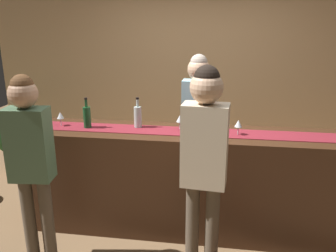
{
  "coord_description": "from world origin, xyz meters",
  "views": [
    {
      "loc": [
        0.31,
        -3.12,
        2.03
      ],
      "look_at": [
        -0.15,
        0.0,
        1.08
      ],
      "focal_mm": 37.13,
      "sensor_mm": 36.0,
      "label": 1
    }
  ],
  "objects_px": {
    "customer_sipping": "(204,152)",
    "bartender": "(198,114)",
    "wine_glass_near_customer": "(60,116)",
    "wine_glass_far_end": "(238,124)",
    "customer_browsing": "(30,152)",
    "wine_bottle_green": "(87,117)",
    "wine_glass_mid_counter": "(180,119)",
    "wine_bottle_clear": "(138,116)",
    "potted_plant_tall": "(18,136)"
  },
  "relations": [
    {
      "from": "wine_glass_mid_counter",
      "to": "customer_sipping",
      "type": "bearing_deg",
      "value": -69.21
    },
    {
      "from": "potted_plant_tall",
      "to": "wine_glass_far_end",
      "type": "bearing_deg",
      "value": -19.45
    },
    {
      "from": "wine_glass_near_customer",
      "to": "customer_browsing",
      "type": "distance_m",
      "value": 0.69
    },
    {
      "from": "wine_glass_near_customer",
      "to": "potted_plant_tall",
      "type": "height_order",
      "value": "wine_glass_near_customer"
    },
    {
      "from": "wine_bottle_clear",
      "to": "bartender",
      "type": "xyz_separation_m",
      "value": [
        0.55,
        0.51,
        -0.09
      ]
    },
    {
      "from": "wine_glass_mid_counter",
      "to": "wine_glass_far_end",
      "type": "relative_size",
      "value": 1.0
    },
    {
      "from": "wine_bottle_green",
      "to": "wine_glass_near_customer",
      "type": "bearing_deg",
      "value": 175.11
    },
    {
      "from": "potted_plant_tall",
      "to": "wine_glass_mid_counter",
      "type": "bearing_deg",
      "value": -21.82
    },
    {
      "from": "wine_glass_far_end",
      "to": "customer_browsing",
      "type": "bearing_deg",
      "value": -159.29
    },
    {
      "from": "customer_browsing",
      "to": "potted_plant_tall",
      "type": "distance_m",
      "value": 2.07
    },
    {
      "from": "wine_glass_near_customer",
      "to": "wine_glass_mid_counter",
      "type": "distance_m",
      "value": 1.19
    },
    {
      "from": "wine_bottle_green",
      "to": "wine_glass_far_end",
      "type": "relative_size",
      "value": 2.1
    },
    {
      "from": "wine_bottle_clear",
      "to": "customer_sipping",
      "type": "distance_m",
      "value": 1.0
    },
    {
      "from": "wine_bottle_green",
      "to": "customer_browsing",
      "type": "distance_m",
      "value": 0.71
    },
    {
      "from": "potted_plant_tall",
      "to": "customer_sipping",
      "type": "bearing_deg",
      "value": -32.41
    },
    {
      "from": "wine_bottle_clear",
      "to": "customer_sipping",
      "type": "relative_size",
      "value": 0.17
    },
    {
      "from": "wine_bottle_clear",
      "to": "wine_glass_mid_counter",
      "type": "height_order",
      "value": "wine_bottle_clear"
    },
    {
      "from": "wine_bottle_clear",
      "to": "wine_glass_far_end",
      "type": "xyz_separation_m",
      "value": [
        0.96,
        -0.09,
        -0.01
      ]
    },
    {
      "from": "wine_bottle_green",
      "to": "wine_glass_mid_counter",
      "type": "relative_size",
      "value": 2.1
    },
    {
      "from": "wine_glass_far_end",
      "to": "customer_sipping",
      "type": "height_order",
      "value": "customer_sipping"
    },
    {
      "from": "wine_bottle_clear",
      "to": "wine_glass_far_end",
      "type": "distance_m",
      "value": 0.97
    },
    {
      "from": "wine_glass_near_customer",
      "to": "customer_sipping",
      "type": "relative_size",
      "value": 0.08
    },
    {
      "from": "wine_glass_near_customer",
      "to": "customer_browsing",
      "type": "bearing_deg",
      "value": -86.62
    },
    {
      "from": "wine_glass_mid_counter",
      "to": "wine_glass_far_end",
      "type": "height_order",
      "value": "same"
    },
    {
      "from": "wine_glass_mid_counter",
      "to": "bartender",
      "type": "relative_size",
      "value": 0.08
    },
    {
      "from": "wine_bottle_green",
      "to": "wine_glass_near_customer",
      "type": "height_order",
      "value": "wine_bottle_green"
    },
    {
      "from": "wine_bottle_clear",
      "to": "wine_glass_near_customer",
      "type": "height_order",
      "value": "wine_bottle_clear"
    },
    {
      "from": "potted_plant_tall",
      "to": "bartender",
      "type": "bearing_deg",
      "value": -9.34
    },
    {
      "from": "wine_glass_near_customer",
      "to": "customer_sipping",
      "type": "bearing_deg",
      "value": -24.4
    },
    {
      "from": "wine_glass_far_end",
      "to": "bartender",
      "type": "distance_m",
      "value": 0.74
    },
    {
      "from": "wine_glass_near_customer",
      "to": "wine_bottle_clear",
      "type": "bearing_deg",
      "value": 4.53
    },
    {
      "from": "wine_bottle_green",
      "to": "customer_sipping",
      "type": "bearing_deg",
      "value": -28.54
    },
    {
      "from": "customer_sipping",
      "to": "bartender",
      "type": "bearing_deg",
      "value": 101.46
    },
    {
      "from": "wine_bottle_green",
      "to": "wine_glass_mid_counter",
      "type": "bearing_deg",
      "value": 4.81
    },
    {
      "from": "wine_glass_far_end",
      "to": "wine_glass_mid_counter",
      "type": "bearing_deg",
      "value": 171.23
    },
    {
      "from": "wine_bottle_clear",
      "to": "bartender",
      "type": "relative_size",
      "value": 0.18
    },
    {
      "from": "wine_glass_far_end",
      "to": "potted_plant_tall",
      "type": "height_order",
      "value": "wine_glass_far_end"
    },
    {
      "from": "wine_glass_mid_counter",
      "to": "customer_sipping",
      "type": "distance_m",
      "value": 0.76
    },
    {
      "from": "wine_glass_mid_counter",
      "to": "bartender",
      "type": "xyz_separation_m",
      "value": [
        0.14,
        0.52,
        -0.08
      ]
    },
    {
      "from": "wine_bottle_green",
      "to": "customer_browsing",
      "type": "bearing_deg",
      "value": -110.78
    },
    {
      "from": "wine_glass_mid_counter",
      "to": "bartender",
      "type": "bearing_deg",
      "value": 75.16
    },
    {
      "from": "wine_bottle_clear",
      "to": "wine_glass_near_customer",
      "type": "relative_size",
      "value": 2.1
    },
    {
      "from": "wine_glass_near_customer",
      "to": "customer_sipping",
      "type": "xyz_separation_m",
      "value": [
        1.46,
        -0.66,
        -0.05
      ]
    },
    {
      "from": "wine_glass_near_customer",
      "to": "customer_sipping",
      "type": "distance_m",
      "value": 1.6
    },
    {
      "from": "wine_bottle_clear",
      "to": "customer_sipping",
      "type": "bearing_deg",
      "value": -46.54
    },
    {
      "from": "wine_bottle_clear",
      "to": "wine_glass_near_customer",
      "type": "xyz_separation_m",
      "value": [
        -0.77,
        -0.06,
        -0.01
      ]
    },
    {
      "from": "wine_glass_near_customer",
      "to": "potted_plant_tall",
      "type": "bearing_deg",
      "value": 138.95
    },
    {
      "from": "customer_browsing",
      "to": "wine_bottle_clear",
      "type": "bearing_deg",
      "value": 39.47
    },
    {
      "from": "wine_bottle_clear",
      "to": "wine_glass_far_end",
      "type": "relative_size",
      "value": 2.1
    },
    {
      "from": "wine_glass_near_customer",
      "to": "bartender",
      "type": "height_order",
      "value": "bartender"
    }
  ]
}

